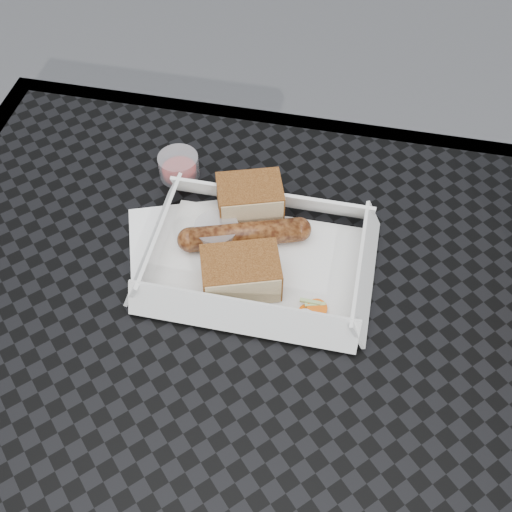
{
  "coord_description": "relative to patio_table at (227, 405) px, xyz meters",
  "views": [
    {
      "loc": [
        0.09,
        -0.28,
        1.32
      ],
      "look_at": [
        0.01,
        0.13,
        0.78
      ],
      "focal_mm": 45.0,
      "sensor_mm": 36.0,
      "label": 1
    }
  ],
  "objects": [
    {
      "name": "bratwurst",
      "position": [
        -0.01,
        0.16,
        0.09
      ],
      "size": [
        0.15,
        0.07,
        0.03
      ],
      "rotation": [
        0.0,
        0.0,
        0.33
      ],
      "color": "brown",
      "rests_on": "food_tray"
    },
    {
      "name": "bread_near",
      "position": [
        -0.02,
        0.21,
        0.1
      ],
      "size": [
        0.09,
        0.07,
        0.05
      ],
      "primitive_type": "cube",
      "rotation": [
        0.0,
        0.0,
        0.33
      ],
      "color": "brown",
      "rests_on": "food_tray"
    },
    {
      "name": "condiment_cup_empty",
      "position": [
        -0.05,
        0.16,
        0.09
      ],
      "size": [
        0.05,
        0.05,
        0.03
      ],
      "primitive_type": "cylinder",
      "color": "silver",
      "rests_on": "patio_table"
    },
    {
      "name": "veg_garnish",
      "position": [
        0.07,
        0.08,
        0.08
      ],
      "size": [
        0.03,
        0.03,
        0.0
      ],
      "color": "#F25C0A",
      "rests_on": "food_tray"
    },
    {
      "name": "patio_table",
      "position": [
        0.0,
        0.0,
        0.0
      ],
      "size": [
        0.8,
        0.8,
        0.74
      ],
      "color": "black",
      "rests_on": "ground"
    },
    {
      "name": "condiment_cup_sauce",
      "position": [
        -0.12,
        0.26,
        0.09
      ],
      "size": [
        0.05,
        0.05,
        0.03
      ],
      "primitive_type": "cylinder",
      "color": "maroon",
      "rests_on": "patio_table"
    },
    {
      "name": "napkin",
      "position": [
        -0.09,
        0.15,
        0.08
      ],
      "size": [
        0.15,
        0.15,
        0.0
      ],
      "primitive_type": "cube",
      "rotation": [
        0.0,
        0.0,
        0.35
      ],
      "color": "white",
      "rests_on": "patio_table"
    },
    {
      "name": "food_tray",
      "position": [
        0.01,
        0.14,
        0.08
      ],
      "size": [
        0.22,
        0.15,
        0.0
      ],
      "primitive_type": "cube",
      "color": "white",
      "rests_on": "patio_table"
    },
    {
      "name": "bread_far",
      "position": [
        -0.01,
        0.11,
        0.1
      ],
      "size": [
        0.1,
        0.08,
        0.04
      ],
      "primitive_type": "cube",
      "rotation": [
        0.0,
        0.0,
        0.33
      ],
      "color": "brown",
      "rests_on": "food_tray"
    }
  ]
}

